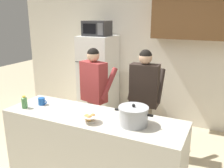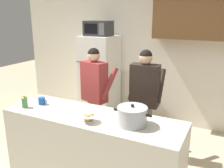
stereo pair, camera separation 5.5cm
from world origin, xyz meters
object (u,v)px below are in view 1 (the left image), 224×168
at_px(person_near_pot, 94,87).
at_px(refrigerator, 98,78).
at_px(cooking_pot, 133,116).
at_px(coffee_mug, 42,101).
at_px(microwave, 97,28).
at_px(bread_bowl, 90,118).
at_px(person_by_sink, 144,91).
at_px(bottle_near_edge, 24,102).

bearing_deg(person_near_pot, refrigerator, 115.86).
relative_size(cooking_pot, coffee_mug, 3.35).
relative_size(microwave, cooking_pot, 1.09).
xyz_separation_m(refrigerator, bread_bowl, (1.01, -2.02, 0.13)).
distance_m(person_by_sink, cooking_pot, 0.98).
xyz_separation_m(refrigerator, coffee_mug, (0.15, -1.82, 0.13)).
distance_m(person_near_pot, coffee_mug, 0.85).
bearing_deg(person_by_sink, refrigerator, 144.42).
xyz_separation_m(refrigerator, cooking_pot, (1.46, -1.87, 0.18)).
xyz_separation_m(person_near_pot, bottle_near_edge, (-0.48, -0.96, 0.00)).
distance_m(bread_bowl, bottle_near_edge, 0.98).
xyz_separation_m(microwave, person_near_pot, (0.51, -1.02, -0.82)).
height_order(refrigerator, person_near_pot, refrigerator).
distance_m(person_by_sink, bottle_near_edge, 1.66).
bearing_deg(bottle_near_edge, cooking_pot, 5.64).
bearing_deg(microwave, person_by_sink, -34.92).
bearing_deg(bread_bowl, bottle_near_edge, 179.06).
distance_m(microwave, person_near_pot, 1.41).
distance_m(coffee_mug, bread_bowl, 0.88).
distance_m(microwave, bread_bowl, 2.40).
relative_size(refrigerator, microwave, 3.50).
height_order(microwave, cooking_pot, microwave).
relative_size(person_near_pot, person_by_sink, 1.00).
height_order(refrigerator, person_by_sink, refrigerator).
relative_size(person_by_sink, coffee_mug, 12.29).
height_order(microwave, person_near_pot, microwave).
height_order(microwave, coffee_mug, microwave).
relative_size(bread_bowl, bottle_near_edge, 1.17).
bearing_deg(bread_bowl, coffee_mug, 166.58).
distance_m(refrigerator, microwave, 0.98).
bearing_deg(bottle_near_edge, bread_bowl, -0.94).
xyz_separation_m(person_near_pot, person_by_sink, (0.76, 0.14, 0.00)).
distance_m(refrigerator, coffee_mug, 1.83).
bearing_deg(bread_bowl, person_by_sink, 77.02).
bearing_deg(bottle_near_edge, person_by_sink, 41.77).
distance_m(coffee_mug, bottle_near_edge, 0.22).
relative_size(refrigerator, person_by_sink, 1.04).
bearing_deg(microwave, person_near_pot, -63.66).
relative_size(refrigerator, bottle_near_edge, 10.33).
bearing_deg(cooking_pot, bread_bowl, -160.90).
bearing_deg(bread_bowl, cooking_pot, 19.10).
bearing_deg(refrigerator, bottle_near_edge, -89.13).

